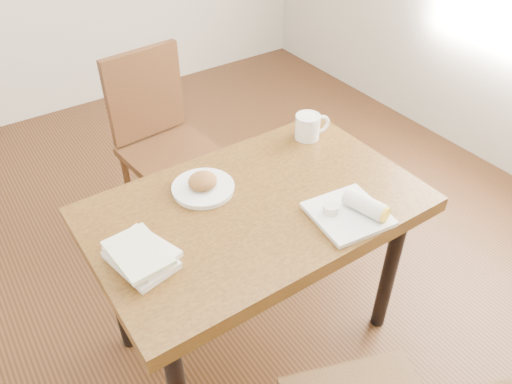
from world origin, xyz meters
TOP-DOWN VIEW (x-y plane):
  - ground at (0.00, 0.00)m, footprint 4.00×5.00m
  - table at (0.00, 0.00)m, footprint 1.18×0.73m
  - chair_far at (0.04, 0.91)m, footprint 0.46×0.46m
  - plate_scone at (-0.12, 0.17)m, footprint 0.23×0.23m
  - coffee_mug at (0.43, 0.24)m, footprint 0.15×0.10m
  - plate_burrito at (0.23, -0.25)m, footprint 0.27×0.27m
  - book_stack at (-0.45, -0.04)m, footprint 0.21×0.25m

SIDE VIEW (x-z plane):
  - ground at x=0.00m, z-range -0.01..0.00m
  - chair_far at x=0.04m, z-range 0.07..1.03m
  - table at x=0.00m, z-range 0.28..1.03m
  - plate_scone at x=-0.12m, z-range 0.74..0.81m
  - plate_burrito at x=0.23m, z-range 0.73..0.82m
  - book_stack at x=-0.45m, z-range 0.75..0.81m
  - coffee_mug at x=0.43m, z-range 0.75..0.86m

